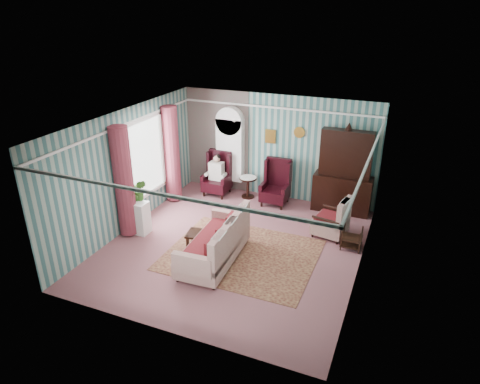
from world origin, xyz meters
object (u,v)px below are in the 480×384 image
at_px(dresser_hutch, 344,169).
at_px(round_side_table, 248,187).
at_px(nest_table, 352,238).
at_px(coffee_table, 207,242).
at_px(plant_stand, 137,217).
at_px(sofa, 213,240).
at_px(bookcase, 230,154).
at_px(seated_woman, 217,175).
at_px(wingback_left, 217,174).
at_px(wingback_right, 275,183).
at_px(floral_armchair, 331,218).

height_order(dresser_hutch, round_side_table, dresser_hutch).
distance_m(nest_table, coffee_table, 3.24).
relative_size(plant_stand, coffee_table, 0.89).
bearing_deg(coffee_table, nest_table, 23.29).
bearing_deg(plant_stand, dresser_hutch, 35.08).
xyz_separation_m(round_side_table, sofa, (0.53, -3.34, 0.22)).
height_order(bookcase, plant_stand, bookcase).
distance_m(dresser_hutch, seated_woman, 3.56).
height_order(dresser_hutch, wingback_left, dresser_hutch).
bearing_deg(plant_stand, nest_table, 13.84).
xyz_separation_m(seated_woman, round_side_table, (0.90, 0.15, -0.29)).
bearing_deg(round_side_table, wingback_right, -10.01).
relative_size(wingback_left, plant_stand, 1.56).
xyz_separation_m(nest_table, plant_stand, (-4.87, -1.20, 0.13)).
bearing_deg(round_side_table, sofa, -80.94).
bearing_deg(round_side_table, dresser_hutch, 2.64).
relative_size(bookcase, sofa, 1.06).
height_order(plant_stand, floral_armchair, floral_armchair).
xyz_separation_m(wingback_left, sofa, (1.43, -3.19, -0.11)).
bearing_deg(wingback_left, bookcase, 57.34).
xyz_separation_m(wingback_left, coffee_table, (1.10, -2.83, -0.43)).
height_order(bookcase, dresser_hutch, dresser_hutch).
distance_m(bookcase, wingback_left, 0.68).
height_order(wingback_left, nest_table, wingback_left).
distance_m(sofa, floral_armchair, 2.92).
xyz_separation_m(bookcase, floral_armchair, (3.25, -1.51, -0.68)).
height_order(wingback_right, sofa, wingback_right).
relative_size(wingback_right, nest_table, 2.31).
height_order(nest_table, sofa, sofa).
relative_size(wingback_left, coffee_table, 1.39).
distance_m(wingback_left, coffee_table, 3.06).
height_order(nest_table, floral_armchair, floral_armchair).
xyz_separation_m(round_side_table, floral_armchair, (2.60, -1.27, 0.14)).
xyz_separation_m(dresser_hutch, wingback_right, (-1.75, -0.27, -0.55)).
height_order(dresser_hutch, plant_stand, dresser_hutch).
relative_size(wingback_right, seated_woman, 1.06).
height_order(wingback_left, round_side_table, wingback_left).
bearing_deg(plant_stand, coffee_table, -2.40).
bearing_deg(wingback_right, coffee_table, -102.99).
relative_size(dresser_hutch, sofa, 1.12).
height_order(seated_woman, floral_armchair, seated_woman).
xyz_separation_m(wingback_left, nest_table, (4.07, -1.55, -0.35)).
bearing_deg(wingback_left, wingback_right, 0.00).
xyz_separation_m(bookcase, coffee_table, (0.85, -3.22, -0.92)).
bearing_deg(nest_table, plant_stand, -166.16).
distance_m(round_side_table, sofa, 3.38).
relative_size(nest_table, floral_armchair, 0.61).
relative_size(round_side_table, nest_table, 1.11).
distance_m(plant_stand, coffee_table, 1.91).
distance_m(wingback_left, plant_stand, 2.87).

